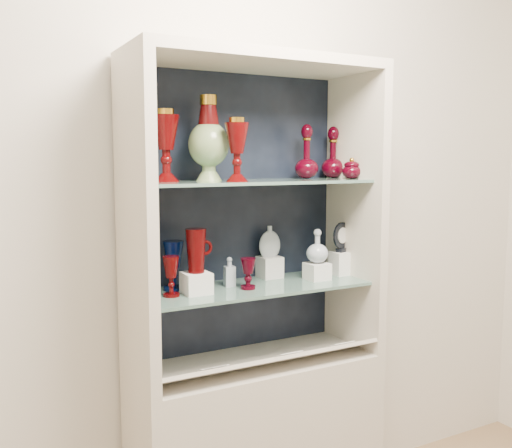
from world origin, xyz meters
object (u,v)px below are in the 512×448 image
enamel_urn (209,138)px  cameo_medallion (341,237)px  ruby_decanter_a (307,148)px  flat_flask (270,241)px  ruby_pitcher (196,251)px  lidded_bowl (352,168)px  cobalt_goblet (174,266)px  ruby_goblet_tall (171,276)px  pedestal_lamp_left (166,146)px  ruby_decanter_b (333,151)px  clear_round_decanter (317,247)px  pedestal_lamp_right (237,150)px  clear_square_bottle (230,272)px  ruby_goblet_small (248,274)px

enamel_urn → cameo_medallion: (0.62, -0.01, -0.41)m
ruby_decanter_a → flat_flask: bearing=161.1°
ruby_pitcher → lidded_bowl: bearing=-6.2°
cobalt_goblet → ruby_goblet_tall: 0.10m
pedestal_lamp_left → enamel_urn: size_ratio=0.82×
pedestal_lamp_left → ruby_pitcher: bearing=-25.6°
flat_flask → cameo_medallion: cameo_medallion is taller
enamel_urn → ruby_decanter_b: bearing=5.7°
enamel_urn → ruby_decanter_b: enamel_urn is taller
clear_round_decanter → ruby_decanter_a: bearing=94.3°
ruby_pitcher → flat_flask: size_ratio=1.21×
lidded_bowl → pedestal_lamp_right: bearing=-176.1°
ruby_decanter_a → ruby_pitcher: bearing=-172.2°
ruby_decanter_b → lidded_bowl: (0.00, -0.13, -0.07)m
enamel_urn → ruby_pitcher: size_ratio=1.94×
clear_square_bottle → pedestal_lamp_left: bearing=-178.1°
enamel_urn → flat_flask: size_ratio=2.35×
enamel_urn → ruby_pitcher: bearing=-151.1°
cobalt_goblet → clear_round_decanter: (0.60, -0.10, 0.04)m
ruby_goblet_tall → ruby_goblet_small: (0.30, -0.03, -0.01)m
ruby_decanter_a → ruby_decanter_b: bearing=10.5°
cameo_medallion → clear_round_decanter: bearing=174.1°
clear_round_decanter → cameo_medallion: 0.16m
ruby_goblet_small → lidded_bowl: bearing=-0.9°
pedestal_lamp_right → lidded_bowl: pedestal_lamp_right is taller
cobalt_goblet → ruby_goblet_small: size_ratio=1.58×
ruby_decanter_b → pedestal_lamp_left: bearing=-175.8°
ruby_goblet_tall → clear_square_bottle: (0.26, 0.05, -0.02)m
pedestal_lamp_right → ruby_decanter_b: size_ratio=0.98×
ruby_decanter_b → ruby_goblet_tall: size_ratio=1.58×
ruby_goblet_small → enamel_urn: bearing=154.3°
enamel_urn → pedestal_lamp_right: bearing=-59.7°
flat_flask → cobalt_goblet: bearing=-171.5°
ruby_goblet_small → ruby_pitcher: size_ratio=0.73×
ruby_decanter_b → flat_flask: 0.49m
ruby_goblet_small → ruby_goblet_tall: bearing=174.8°
clear_round_decanter → cameo_medallion: bearing=13.4°
pedestal_lamp_left → pedestal_lamp_right: pedestal_lamp_left is taller
ruby_decanter_a → lidded_bowl: 0.21m
pedestal_lamp_left → flat_flask: size_ratio=1.93×
enamel_urn → ruby_decanter_a: 0.46m
enamel_urn → pedestal_lamp_left: bearing=178.4°
ruby_decanter_b → clear_square_bottle: size_ratio=2.02×
lidded_bowl → cobalt_goblet: bearing=170.4°
flat_flask → ruby_pitcher: bearing=-157.5°
pedestal_lamp_right → clear_round_decanter: 0.57m
pedestal_lamp_right → cobalt_goblet: size_ratio=1.22×
clear_round_decanter → cameo_medallion: cameo_medallion is taller
pedestal_lamp_left → cameo_medallion: size_ratio=1.95×
ruby_goblet_small → cobalt_goblet: bearing=155.5°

